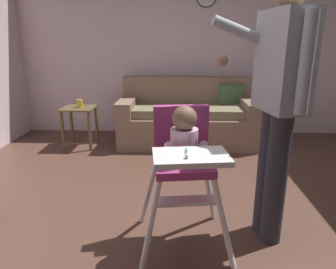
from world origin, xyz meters
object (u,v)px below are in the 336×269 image
Objects in this scene: couch at (188,118)px; high_chair at (183,151)px; side_table at (80,118)px; sippy_cup at (80,103)px; adult_standing at (278,102)px.

couch is 2.29m from high_chair.
sippy_cup is at bearing 0.00° from side_table.
couch is at bearing 10.12° from sippy_cup.
adult_standing is at bearing -45.16° from sippy_cup.
high_chair is 9.59× the size of sippy_cup.
couch is 1.43m from side_table.
side_table is 5.20× the size of sippy_cup.
couch is 1.43m from sippy_cup.
side_table is at bearing -80.01° from couch.
high_chair is at bearing -57.10° from sippy_cup.
sippy_cup reaches higher than side_table.
adult_standing is 2.76m from side_table.
couch is 18.10× the size of sippy_cup.
sippy_cup is (-1.89, 1.90, -0.39)m from adult_standing.
sippy_cup is (-1.30, 2.01, -0.09)m from high_chair.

